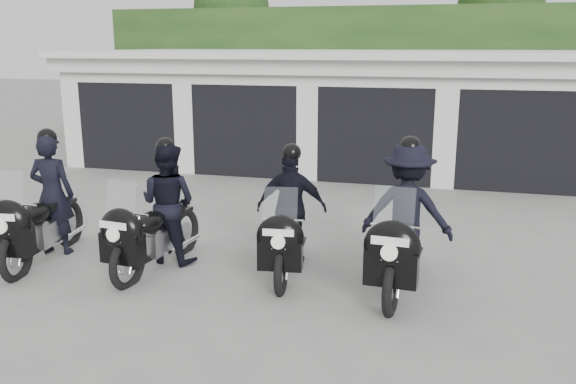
% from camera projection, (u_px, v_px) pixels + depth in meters
% --- Properties ---
extents(ground, '(80.00, 80.00, 0.00)m').
position_uv_depth(ground, '(324.00, 265.00, 8.88)').
color(ground, gray).
rests_on(ground, ground).
extents(garage_block, '(16.40, 6.80, 2.96)m').
position_uv_depth(garage_block, '(387.00, 110.00, 16.10)').
color(garage_block, silver).
rests_on(garage_block, ground).
extents(background_vegetation, '(20.00, 3.90, 5.80)m').
position_uv_depth(background_vegetation, '(416.00, 55.00, 20.25)').
color(background_vegetation, '#1A3513').
rests_on(background_vegetation, ground).
extents(police_bike_a, '(0.85, 2.28, 1.99)m').
position_uv_depth(police_bike_a, '(42.00, 208.00, 8.94)').
color(police_bike_a, black).
rests_on(police_bike_a, ground).
extents(police_bike_b, '(0.93, 2.19, 1.91)m').
position_uv_depth(police_bike_b, '(161.00, 212.00, 8.70)').
color(police_bike_b, black).
rests_on(police_bike_b, ground).
extents(police_bike_c, '(1.07, 2.12, 1.85)m').
position_uv_depth(police_bike_c, '(290.00, 217.00, 8.54)').
color(police_bike_c, black).
rests_on(police_bike_c, ground).
extents(police_bike_d, '(1.26, 2.34, 2.04)m').
position_uv_depth(police_bike_d, '(405.00, 222.00, 7.99)').
color(police_bike_d, black).
rests_on(police_bike_d, ground).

